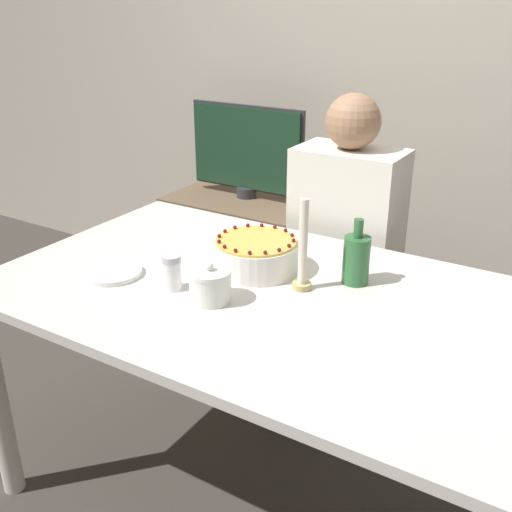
% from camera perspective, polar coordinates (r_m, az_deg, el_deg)
% --- Properties ---
extents(ground_plane, '(12.00, 12.00, 0.00)m').
position_cam_1_polar(ground_plane, '(2.20, 0.74, -21.76)').
color(ground_plane, '#3D3833').
extents(wall_behind, '(8.00, 0.05, 2.60)m').
position_cam_1_polar(wall_behind, '(2.86, 16.18, 17.34)').
color(wall_behind, '#ADA393').
rests_on(wall_behind, ground_plane).
extents(dining_table, '(1.62, 0.97, 0.78)m').
position_cam_1_polar(dining_table, '(1.79, 0.85, -6.44)').
color(dining_table, beige).
rests_on(dining_table, ground_plane).
extents(cake, '(0.26, 0.26, 0.11)m').
position_cam_1_polar(cake, '(1.85, 0.00, 0.11)').
color(cake, white).
rests_on(cake, dining_table).
extents(sugar_bowl, '(0.12, 0.12, 0.12)m').
position_cam_1_polar(sugar_bowl, '(1.67, -4.39, -2.79)').
color(sugar_bowl, white).
rests_on(sugar_bowl, dining_table).
extents(sugar_shaker, '(0.06, 0.06, 0.11)m').
position_cam_1_polar(sugar_shaker, '(1.74, -8.02, -1.53)').
color(sugar_shaker, white).
rests_on(sugar_shaker, dining_table).
extents(plate_stack, '(0.18, 0.18, 0.02)m').
position_cam_1_polar(plate_stack, '(1.89, -13.54, -1.53)').
color(plate_stack, white).
rests_on(plate_stack, dining_table).
extents(candle, '(0.06, 0.06, 0.27)m').
position_cam_1_polar(candle, '(1.71, 4.47, 0.25)').
color(candle, tan).
rests_on(candle, dining_table).
extents(bottle, '(0.08, 0.08, 0.20)m').
position_cam_1_polar(bottle, '(1.78, 9.53, -0.26)').
color(bottle, '#2D6638').
rests_on(bottle, dining_table).
extents(person_man_blue_shirt, '(0.40, 0.34, 1.25)m').
position_cam_1_polar(person_man_blue_shirt, '(2.41, 8.32, -1.76)').
color(person_man_blue_shirt, '#473D33').
rests_on(person_man_blue_shirt, ground_plane).
extents(side_cabinet, '(0.73, 0.53, 0.64)m').
position_cam_1_polar(side_cabinet, '(3.13, -0.87, 0.10)').
color(side_cabinet, brown).
rests_on(side_cabinet, ground_plane).
extents(tv_monitor, '(0.62, 0.10, 0.45)m').
position_cam_1_polar(tv_monitor, '(2.96, -0.91, 10.05)').
color(tv_monitor, '#2D2D33').
rests_on(tv_monitor, side_cabinet).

